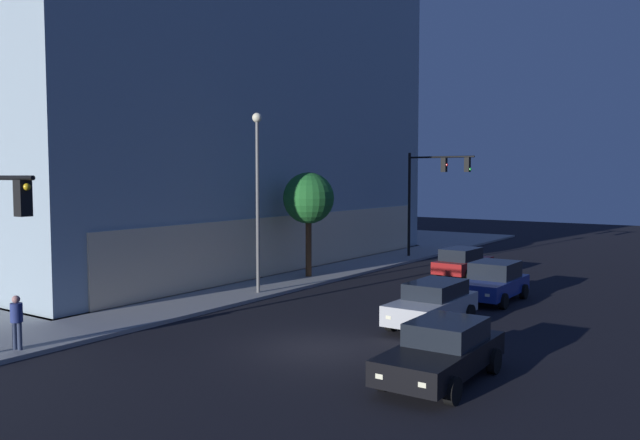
% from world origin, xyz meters
% --- Properties ---
extents(ground_plane, '(120.00, 120.00, 0.00)m').
position_xyz_m(ground_plane, '(0.00, 0.00, 0.00)').
color(ground_plane, black).
extents(modern_building, '(30.83, 23.08, 22.15)m').
position_xyz_m(modern_building, '(12.48, 21.31, 11.00)').
color(modern_building, '#4C4C51').
rests_on(modern_building, ground).
extents(traffic_light_far_corner, '(0.37, 4.57, 6.78)m').
position_xyz_m(traffic_light_far_corner, '(21.61, 6.03, 5.01)').
color(traffic_light_far_corner, black).
rests_on(traffic_light_far_corner, sidewalk_corner).
extents(street_lamp_sidewalk, '(0.44, 0.44, 8.11)m').
position_xyz_m(street_lamp_sidewalk, '(5.79, 7.29, 5.23)').
color(street_lamp_sidewalk, slate).
rests_on(street_lamp_sidewalk, sidewalk_corner).
extents(sidewalk_tree, '(2.69, 2.69, 5.48)m').
position_xyz_m(sidewalk_tree, '(10.87, 8.10, 4.24)').
color(sidewalk_tree, brown).
rests_on(sidewalk_tree, sidewalk_corner).
extents(pedestrian_waiting, '(0.36, 0.36, 1.68)m').
position_xyz_m(pedestrian_waiting, '(-5.77, 7.15, 1.15)').
color(pedestrian_waiting, '#2D3851').
rests_on(pedestrian_waiting, sidewalk_corner).
extents(car_black, '(4.79, 2.15, 1.59)m').
position_xyz_m(car_black, '(-0.71, -4.59, 0.81)').
color(car_black, black).
rests_on(car_black, ground).
extents(car_silver, '(4.57, 2.00, 1.61)m').
position_xyz_m(car_silver, '(4.83, -1.77, 0.84)').
color(car_silver, '#B7BABF').
rests_on(car_silver, ground).
extents(car_blue, '(4.32, 2.18, 1.70)m').
position_xyz_m(car_blue, '(10.67, -1.95, 0.85)').
color(car_blue, navy).
rests_on(car_blue, ground).
extents(car_red, '(4.29, 2.10, 1.60)m').
position_xyz_m(car_red, '(15.99, 1.61, 0.83)').
color(car_red, maroon).
rests_on(car_red, ground).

